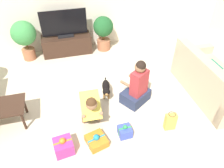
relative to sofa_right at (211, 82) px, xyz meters
name	(u,v)px	position (x,y,z in m)	size (l,w,h in m)	color
ground_plane	(93,113)	(-2.41, 0.05, -0.31)	(16.00, 16.00, 0.00)	beige
sofa_right	(211,82)	(0.00, 0.00, 0.00)	(0.87, 1.80, 0.88)	#C6B293
tv_console	(67,45)	(-2.64, 2.38, -0.07)	(1.23, 0.46, 0.47)	#382319
tv	(64,25)	(-2.64, 2.38, 0.47)	(1.11, 0.20, 0.68)	black
potted_plant_back_left	(24,36)	(-3.60, 2.33, 0.33)	(0.58, 0.58, 0.99)	#A36042
potted_plant_back_right	(103,30)	(-1.67, 2.33, 0.24)	(0.51, 0.51, 0.91)	#A36042
person_kneeling	(90,106)	(-2.47, -0.09, 0.02)	(0.36, 0.80, 0.77)	#23232D
person_sitting	(137,87)	(-1.51, 0.15, 0.05)	(0.65, 0.62, 0.97)	#283351
dog	(106,88)	(-2.05, 0.44, -0.08)	(0.22, 0.56, 0.34)	black
gift_box_a	(64,146)	(-3.00, -0.64, -0.19)	(0.32, 0.32, 0.31)	#CC3389
gift_box_b	(97,141)	(-2.47, -0.63, -0.24)	(0.38, 0.39, 0.21)	orange
gift_box_c	(125,131)	(-1.98, -0.59, -0.22)	(0.22, 0.22, 0.24)	#3D51BC
gift_bag_a	(170,121)	(-1.18, -0.64, -0.14)	(0.20, 0.13, 0.35)	#E5B74C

